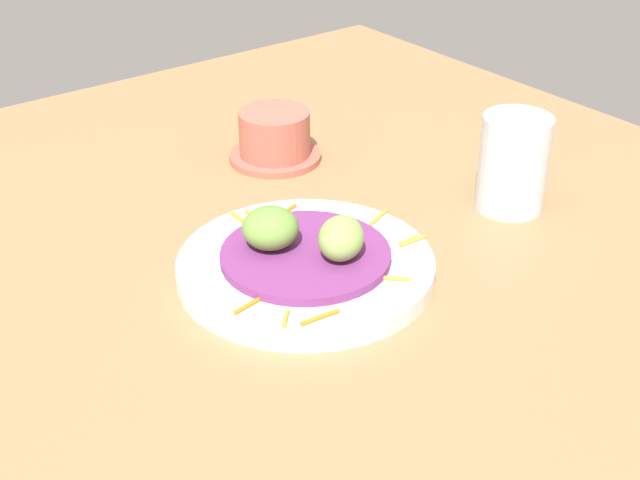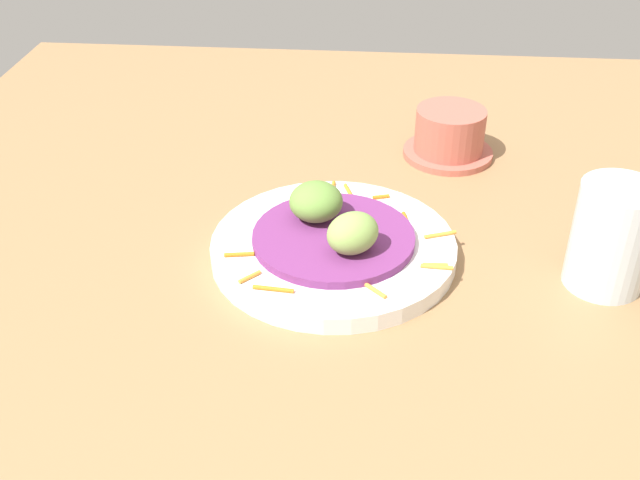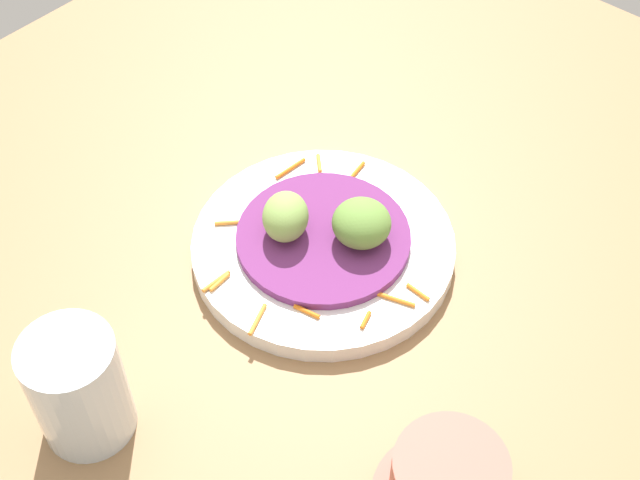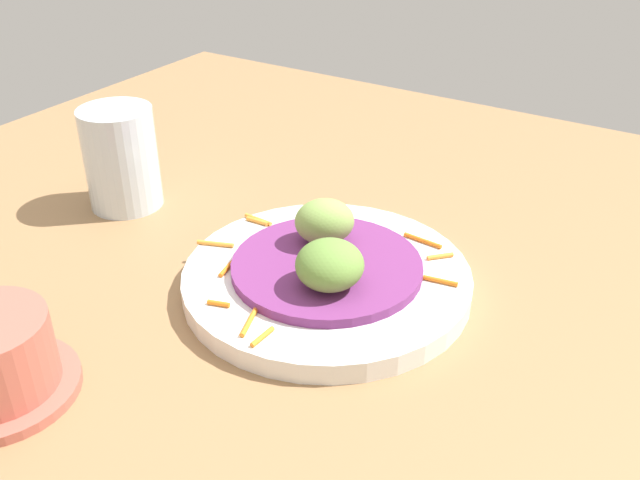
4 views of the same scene
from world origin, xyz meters
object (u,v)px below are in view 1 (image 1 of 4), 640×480
guac_scoop_left (270,228)px  terracotta_bowl (275,138)px  guac_scoop_center (341,238)px  main_plate (306,267)px  water_glass (513,163)px

guac_scoop_left → terracotta_bowl: (20.20, -14.59, -1.75)cm
guac_scoop_center → terracotta_bowl: guac_scoop_center is taller
guac_scoop_center → terracotta_bowl: 27.99cm
main_plate → water_glass: water_glass is taller
main_plate → terracotta_bowl: terracotta_bowl is taller
water_glass → terracotta_bowl: bearing=27.5°
guac_scoop_center → terracotta_bowl: (25.82, -10.63, -1.82)cm
terracotta_bowl → water_glass: (-25.29, -13.17, 2.35)cm
main_plate → guac_scoop_center: guac_scoop_center is taller
guac_scoop_left → terracotta_bowl: guac_scoop_left is taller
main_plate → terracotta_bowl: 26.31cm
terracotta_bowl → water_glass: water_glass is taller
guac_scoop_center → water_glass: bearing=-88.7°
main_plate → guac_scoop_left: bearing=35.1°
guac_scoop_left → guac_scoop_center: bearing=-144.9°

